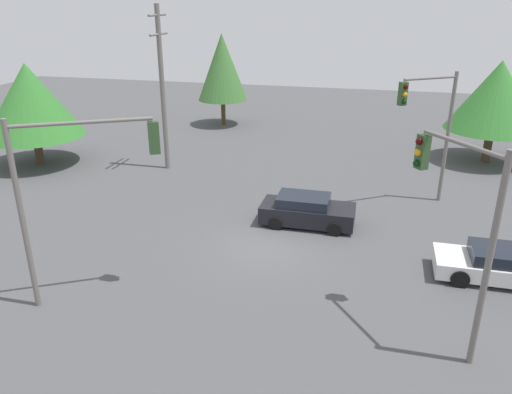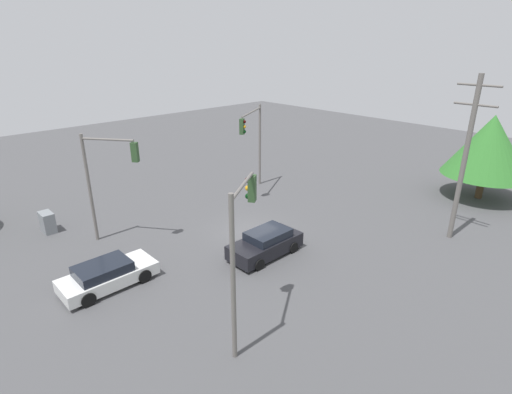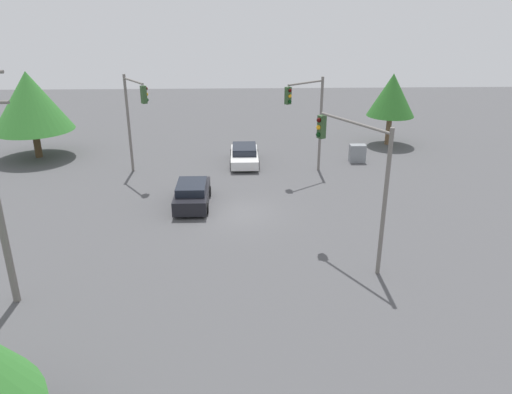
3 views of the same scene
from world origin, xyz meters
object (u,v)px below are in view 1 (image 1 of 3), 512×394
at_px(sedan_white, 499,264).
at_px(traffic_signal_main, 75,177).
at_px(traffic_signal_aux, 431,118).
at_px(traffic_signal_cross, 460,209).
at_px(sedan_dark, 307,211).

relative_size(sedan_white, traffic_signal_main, 0.69).
bearing_deg(traffic_signal_main, traffic_signal_aux, 15.68).
distance_m(traffic_signal_main, traffic_signal_cross, 11.55).
relative_size(sedan_dark, sedan_white, 0.96).
bearing_deg(sedan_dark, sedan_white, 68.04).
xyz_separation_m(sedan_white, traffic_signal_aux, (6.97, 2.35, 3.77)).
bearing_deg(traffic_signal_aux, sedan_dark, 3.25).
height_order(sedan_white, traffic_signal_aux, traffic_signal_aux).
bearing_deg(traffic_signal_main, traffic_signal_cross, -26.71).
xyz_separation_m(traffic_signal_main, traffic_signal_cross, (0.58, -11.53, -0.14)).
relative_size(traffic_signal_main, traffic_signal_cross, 1.01).
xyz_separation_m(traffic_signal_main, traffic_signal_aux, (11.65, -11.54, -0.03)).
xyz_separation_m(sedan_dark, traffic_signal_main, (-7.73, 6.33, 3.74)).
relative_size(sedan_dark, traffic_signal_aux, 0.65).
relative_size(traffic_signal_main, traffic_signal_aux, 0.99).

